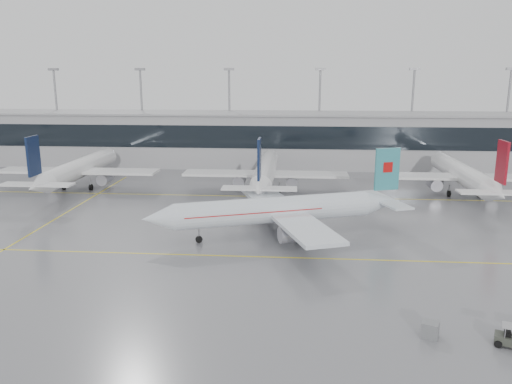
{
  "coord_description": "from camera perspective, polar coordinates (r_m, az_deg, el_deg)",
  "views": [
    {
      "loc": [
        5.32,
        -55.11,
        20.69
      ],
      "look_at": [
        0.0,
        12.0,
        5.0
      ],
      "focal_mm": 35.0,
      "sensor_mm": 36.0,
      "label": 1
    }
  ],
  "objects": [
    {
      "name": "ground",
      "position": [
        59.11,
        -0.93,
        -7.37
      ],
      "size": [
        320.0,
        320.0,
        0.0
      ],
      "primitive_type": "plane",
      "color": "slate",
      "rests_on": "ground"
    },
    {
      "name": "taxi_line_main",
      "position": [
        59.11,
        -0.93,
        -7.37
      ],
      "size": [
        120.0,
        0.25,
        0.01
      ],
      "primitive_type": "cube",
      "color": "yellow",
      "rests_on": "ground"
    },
    {
      "name": "taxi_line_north",
      "position": [
        87.75,
        0.93,
        -0.52
      ],
      "size": [
        120.0,
        0.25,
        0.01
      ],
      "primitive_type": "cube",
      "color": "yellow",
      "rests_on": "ground"
    },
    {
      "name": "taxi_line_cross",
      "position": [
        81.18,
        -21.46,
        -2.58
      ],
      "size": [
        0.25,
        60.0,
        0.01
      ],
      "primitive_type": "cube",
      "color": "yellow",
      "rests_on": "ground"
    },
    {
      "name": "terminal",
      "position": [
        118.15,
        1.93,
        5.97
      ],
      "size": [
        180.0,
        15.0,
        12.0
      ],
      "primitive_type": "cube",
      "color": "#939396",
      "rests_on": "ground"
    },
    {
      "name": "terminal_glass",
      "position": [
        110.48,
        1.75,
        6.26
      ],
      "size": [
        180.0,
        0.2,
        5.0
      ],
      "primitive_type": "cube",
      "color": "black",
      "rests_on": "ground"
    },
    {
      "name": "terminal_roof",
      "position": [
        117.54,
        1.95,
        8.97
      ],
      "size": [
        182.0,
        16.0,
        0.4
      ],
      "primitive_type": "cube",
      "color": "gray",
      "rests_on": "ground"
    },
    {
      "name": "light_masts",
      "position": [
        123.45,
        2.08,
        9.7
      ],
      "size": [
        156.4,
        1.0,
        22.6
      ],
      "color": "gray",
      "rests_on": "ground"
    },
    {
      "name": "air_canada_jet",
      "position": [
        65.71,
        3.17,
        -2.05
      ],
      "size": [
        34.78,
        28.19,
        11.14
      ],
      "rotation": [
        0.0,
        0.0,
        3.49
      ],
      "color": "silver",
      "rests_on": "ground"
    },
    {
      "name": "parked_jet_b",
      "position": [
        98.99,
        -19.6,
        2.48
      ],
      "size": [
        29.64,
        36.96,
        11.72
      ],
      "rotation": [
        0.0,
        0.0,
        1.57
      ],
      "color": "white",
      "rests_on": "ground"
    },
    {
      "name": "parked_jet_c",
      "position": [
        90.57,
        1.08,
        2.31
      ],
      "size": [
        29.64,
        36.96,
        11.72
      ],
      "rotation": [
        0.0,
        0.0,
        1.57
      ],
      "color": "white",
      "rests_on": "ground"
    },
    {
      "name": "parked_jet_d",
      "position": [
        95.16,
        22.63,
        1.82
      ],
      "size": [
        29.64,
        36.96,
        11.72
      ],
      "rotation": [
        0.0,
        0.0,
        1.57
      ],
      "color": "white",
      "rests_on": "ground"
    },
    {
      "name": "baggage_tug",
      "position": [
        45.3,
        27.14,
        -14.75
      ],
      "size": [
        3.6,
        2.24,
        1.73
      ],
      "rotation": [
        0.0,
        0.0,
        -0.37
      ],
      "color": "#353830",
      "rests_on": "ground"
    },
    {
      "name": "gse_unit",
      "position": [
        44.22,
        19.27,
        -14.62
      ],
      "size": [
        1.68,
        1.63,
        1.31
      ],
      "primitive_type": "cube",
      "rotation": [
        0.0,
        0.0,
        -0.39
      ],
      "color": "slate",
      "rests_on": "ground"
    }
  ]
}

